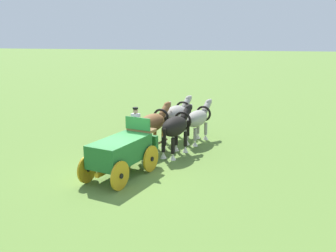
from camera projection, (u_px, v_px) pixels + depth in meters
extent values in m
plane|color=olive|center=(121.00, 177.00, 16.15)|extent=(220.00, 220.00, 0.00)
cube|color=#236B2D|center=(120.00, 150.00, 15.88)|extent=(3.14, 2.15, 0.94)
cube|color=brown|center=(142.00, 129.00, 17.20)|extent=(0.90, 1.35, 0.12)
cube|color=#236B2D|center=(146.00, 141.00, 17.69)|extent=(0.55, 1.13, 0.60)
cube|color=#236B2D|center=(138.00, 124.00, 16.86)|extent=(0.42, 1.21, 0.55)
cube|color=gold|center=(120.00, 164.00, 16.02)|extent=(3.06, 1.07, 0.16)
cylinder|color=gold|center=(121.00, 153.00, 17.36)|extent=(1.11, 0.41, 1.14)
cylinder|color=black|center=(121.00, 153.00, 17.36)|extent=(0.24, 0.23, 0.20)
cylinder|color=gold|center=(151.00, 159.00, 16.63)|extent=(1.11, 0.41, 1.14)
cylinder|color=black|center=(151.00, 159.00, 16.63)|extent=(0.24, 0.23, 0.20)
cylinder|color=gold|center=(87.00, 169.00, 15.40)|extent=(1.11, 0.41, 1.14)
cylinder|color=black|center=(87.00, 169.00, 15.40)|extent=(0.24, 0.23, 0.20)
cylinder|color=gold|center=(120.00, 176.00, 14.67)|extent=(1.11, 0.41, 1.14)
cylinder|color=black|center=(120.00, 176.00, 14.67)|extent=(0.24, 0.23, 0.20)
cylinder|color=brown|center=(154.00, 146.00, 18.34)|extent=(2.52, 0.85, 0.10)
cube|color=slate|center=(137.00, 125.00, 17.41)|extent=(0.48, 0.42, 0.16)
cube|color=silver|center=(136.00, 120.00, 17.24)|extent=(0.33, 0.41, 0.55)
sphere|color=tan|center=(135.00, 111.00, 17.15)|extent=(0.22, 0.22, 0.22)
cylinder|color=black|center=(135.00, 108.00, 17.12)|extent=(0.24, 0.24, 0.08)
ellipsoid|color=brown|center=(151.00, 123.00, 19.21)|extent=(2.32, 1.49, 0.90)
cylinder|color=brown|center=(155.00, 134.00, 20.15)|extent=(0.18, 0.18, 0.75)
cone|color=silver|center=(155.00, 144.00, 20.28)|extent=(0.30, 0.30, 0.32)
cylinder|color=brown|center=(163.00, 135.00, 19.92)|extent=(0.18, 0.18, 0.75)
cone|color=silver|center=(163.00, 145.00, 20.05)|extent=(0.30, 0.30, 0.32)
cylinder|color=brown|center=(139.00, 141.00, 18.86)|extent=(0.18, 0.18, 0.75)
cone|color=silver|center=(139.00, 152.00, 18.99)|extent=(0.30, 0.30, 0.32)
cylinder|color=brown|center=(148.00, 142.00, 18.63)|extent=(0.18, 0.18, 0.75)
cone|color=silver|center=(148.00, 153.00, 18.76)|extent=(0.30, 0.30, 0.32)
cylinder|color=brown|center=(164.00, 111.00, 20.26)|extent=(1.01, 0.62, 0.81)
ellipsoid|color=brown|center=(168.00, 105.00, 20.52)|extent=(0.65, 0.42, 0.32)
cube|color=silver|center=(170.00, 104.00, 20.75)|extent=(0.09, 0.11, 0.24)
torus|color=black|center=(161.00, 117.00, 20.02)|extent=(0.38, 0.93, 0.93)
cylinder|color=black|center=(139.00, 134.00, 18.32)|extent=(0.14, 0.14, 0.80)
ellipsoid|color=black|center=(175.00, 126.00, 18.61)|extent=(2.10, 1.45, 0.93)
cylinder|color=black|center=(176.00, 138.00, 19.49)|extent=(0.18, 0.18, 0.74)
cone|color=silver|center=(176.00, 148.00, 19.61)|extent=(0.30, 0.30, 0.32)
cylinder|color=black|center=(185.00, 139.00, 19.25)|extent=(0.18, 0.18, 0.74)
cone|color=silver|center=(185.00, 149.00, 19.38)|extent=(0.30, 0.30, 0.32)
cylinder|color=black|center=(163.00, 144.00, 18.34)|extent=(0.18, 0.18, 0.74)
cone|color=silver|center=(163.00, 155.00, 18.47)|extent=(0.30, 0.30, 0.32)
cylinder|color=black|center=(173.00, 146.00, 18.11)|extent=(0.18, 0.18, 0.74)
cone|color=silver|center=(173.00, 157.00, 18.23)|extent=(0.30, 0.30, 0.32)
cylinder|color=black|center=(186.00, 114.00, 19.57)|extent=(1.01, 0.62, 0.81)
ellipsoid|color=black|center=(189.00, 107.00, 19.83)|extent=(0.65, 0.42, 0.32)
cube|color=silver|center=(191.00, 106.00, 20.07)|extent=(0.09, 0.11, 0.24)
torus|color=black|center=(183.00, 121.00, 19.33)|extent=(0.39, 0.95, 0.96)
cylinder|color=black|center=(165.00, 137.00, 17.82)|extent=(0.14, 0.14, 0.80)
ellipsoid|color=#9E998E|center=(175.00, 115.00, 21.45)|extent=(2.37, 1.57, 0.98)
cylinder|color=#9E998E|center=(177.00, 125.00, 22.41)|extent=(0.18, 0.18, 0.69)
cone|color=silver|center=(177.00, 133.00, 22.52)|extent=(0.30, 0.30, 0.30)
cylinder|color=#9E998E|center=(186.00, 126.00, 22.16)|extent=(0.18, 0.18, 0.69)
cone|color=silver|center=(185.00, 134.00, 22.28)|extent=(0.30, 0.30, 0.30)
cylinder|color=#9E998E|center=(164.00, 130.00, 21.10)|extent=(0.18, 0.18, 0.69)
cone|color=silver|center=(164.00, 139.00, 21.22)|extent=(0.30, 0.30, 0.30)
cylinder|color=#9E998E|center=(173.00, 132.00, 20.85)|extent=(0.18, 0.18, 0.69)
cone|color=silver|center=(173.00, 140.00, 20.97)|extent=(0.30, 0.30, 0.30)
cylinder|color=#9E998E|center=(186.00, 104.00, 22.51)|extent=(1.01, 0.62, 0.81)
ellipsoid|color=#9E998E|center=(189.00, 98.00, 22.76)|extent=(0.65, 0.42, 0.32)
cube|color=silver|center=(191.00, 98.00, 23.00)|extent=(0.09, 0.11, 0.24)
torus|color=black|center=(183.00, 110.00, 22.26)|extent=(0.41, 1.00, 1.00)
cylinder|color=black|center=(165.00, 124.00, 20.54)|extent=(0.14, 0.14, 0.80)
ellipsoid|color=#9E998E|center=(197.00, 118.00, 20.87)|extent=(2.19, 1.41, 0.85)
cylinder|color=#9E998E|center=(198.00, 128.00, 21.75)|extent=(0.18, 0.18, 0.67)
cone|color=silver|center=(198.00, 136.00, 21.87)|extent=(0.30, 0.30, 0.29)
cylinder|color=#9E998E|center=(206.00, 129.00, 21.54)|extent=(0.18, 0.18, 0.67)
cone|color=silver|center=(205.00, 137.00, 21.65)|extent=(0.30, 0.30, 0.29)
cylinder|color=#9E998E|center=(187.00, 133.00, 20.54)|extent=(0.18, 0.18, 0.67)
cone|color=silver|center=(187.00, 142.00, 20.65)|extent=(0.30, 0.30, 0.29)
cylinder|color=#9E998E|center=(195.00, 135.00, 20.32)|extent=(0.18, 0.18, 0.67)
cone|color=silver|center=(195.00, 143.00, 20.43)|extent=(0.30, 0.30, 0.29)
cylinder|color=#9E998E|center=(206.00, 107.00, 21.87)|extent=(1.01, 0.62, 0.81)
ellipsoid|color=#9E998E|center=(209.00, 102.00, 22.13)|extent=(0.65, 0.42, 0.32)
cube|color=silver|center=(211.00, 101.00, 22.37)|extent=(0.09, 0.11, 0.24)
torus|color=black|center=(204.00, 114.00, 21.63)|extent=(0.37, 0.88, 0.89)
cylinder|color=black|center=(188.00, 128.00, 20.03)|extent=(0.14, 0.14, 0.80)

